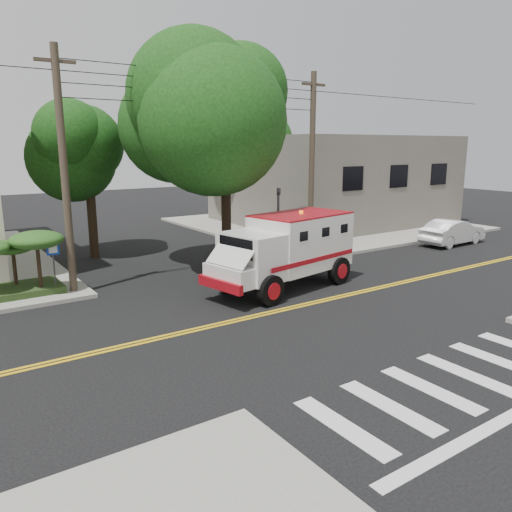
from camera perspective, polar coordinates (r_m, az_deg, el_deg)
ground at (r=17.41m, az=3.52°, el=-6.06°), size 100.00×100.00×0.00m
sidewalk_ne at (r=35.94m, az=7.37°, el=3.69°), size 17.00×17.00×0.15m
building_right at (r=36.98m, az=8.74°, el=8.70°), size 14.00×12.00×6.00m
utility_pole_left at (r=19.57m, az=-21.04°, el=8.65°), size 0.28×0.28×9.00m
utility_pole_right at (r=25.31m, az=6.38°, el=10.10°), size 0.28×0.28×9.00m
tree_main at (r=22.76m, az=-2.20°, el=16.70°), size 6.08×5.70×9.85m
tree_left at (r=25.89m, az=-17.96°, el=12.36°), size 4.48×4.20×7.70m
tree_right at (r=34.48m, az=-0.90°, el=13.46°), size 4.80×4.50×8.20m
traffic_signal at (r=23.49m, az=2.55°, el=4.41°), size 0.15×0.18×3.60m
accessibility_sign at (r=20.02m, az=-22.12°, el=-0.45°), size 0.45×0.10×2.02m
palm_planter at (r=20.19m, az=-25.88°, el=0.13°), size 3.52×2.63×2.36m
armored_truck at (r=19.57m, az=3.56°, el=1.03°), size 6.67×3.49×2.89m
parked_sedan at (r=30.53m, az=21.55°, el=2.57°), size 4.42×1.68×1.44m
pedestrian_a at (r=25.46m, az=7.99°, el=2.33°), size 0.71×0.48×1.87m
pedestrian_b at (r=28.45m, az=3.34°, el=3.22°), size 0.94×0.84×1.59m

